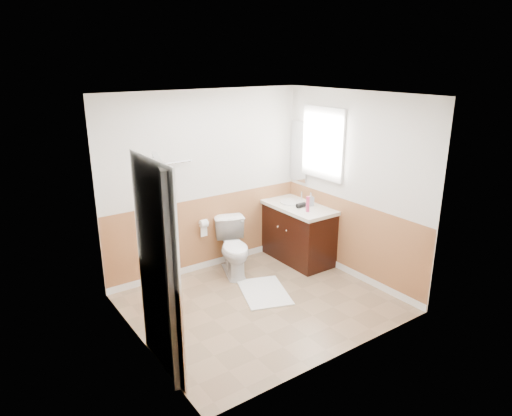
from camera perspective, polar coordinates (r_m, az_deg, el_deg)
floor at (r=5.75m, az=0.62°, el=-11.79°), size 3.00×3.00×0.00m
ceiling at (r=5.00m, az=0.72°, el=13.91°), size 3.00×3.00×0.00m
wall_back at (r=6.30m, az=-6.24°, el=3.14°), size 3.00×0.00×3.00m
wall_front at (r=4.31m, az=10.80°, el=-4.22°), size 3.00×0.00×3.00m
wall_left at (r=4.58m, az=-14.80°, el=-3.17°), size 0.00×3.00×3.00m
wall_right at (r=6.20m, az=12.03°, el=2.59°), size 0.00×3.00×3.00m
wainscot_back at (r=6.52m, az=-5.97°, el=-3.26°), size 3.00×0.00×3.00m
wainscot_front at (r=4.65m, az=10.14°, el=-12.75°), size 3.00×0.00×3.00m
wainscot_left at (r=4.90m, az=-13.95°, el=-11.35°), size 0.00×2.60×2.60m
wainscot_right at (r=6.43m, az=11.52°, el=-3.88°), size 0.00×2.60×2.60m
toilet at (r=6.35m, az=-2.75°, el=-4.98°), size 0.65×0.84×0.76m
bath_mat at (r=5.97m, az=1.03°, el=-10.45°), size 0.79×0.94×0.02m
vanity_cabinet at (r=6.79m, az=5.25°, el=-3.25°), size 0.55×1.10×0.80m
vanity_knob_left at (r=6.49m, az=3.82°, el=-2.84°), size 0.03×0.03×0.03m
vanity_knob_right at (r=6.64m, az=2.75°, el=-2.34°), size 0.03×0.03×0.03m
countertop at (r=6.65m, az=5.29°, el=0.15°), size 0.60×1.15×0.05m
sink_basin at (r=6.75m, az=4.54°, el=0.77°), size 0.36×0.36×0.02m
faucet at (r=6.84m, az=5.72°, el=1.50°), size 0.02×0.02×0.14m
lotion_bottle at (r=6.33m, az=6.47°, el=0.47°), size 0.05×0.05×0.22m
soap_dispenser at (r=6.61m, az=6.82°, el=1.09°), size 0.12×0.12×0.19m
hair_dryer_body at (r=6.53m, az=5.62°, el=0.35°), size 0.14×0.07×0.07m
hair_dryer_handle at (r=6.54m, az=5.25°, el=0.12°), size 0.03×0.03×0.07m
mirror_panel at (r=6.89m, az=5.38°, el=7.02°), size 0.02×0.35×0.90m
window_frame at (r=6.47m, az=8.33°, el=7.99°), size 0.04×0.80×1.00m
window_glass at (r=6.48m, az=8.44°, el=8.01°), size 0.01×0.70×0.90m
door at (r=4.32m, az=-11.16°, el=-7.57°), size 0.29×0.78×2.04m
door_frame at (r=4.29m, az=-12.10°, el=-7.68°), size 0.02×0.92×2.10m
door_knob at (r=4.64m, az=-12.12°, el=-6.69°), size 0.06×0.06×0.06m
towel_bar at (r=5.93m, az=-10.78°, el=5.47°), size 0.62×0.02×0.02m
tp_holder_bar at (r=6.36m, az=-6.55°, el=-1.93°), size 0.14×0.02×0.02m
tp_roll at (r=6.36m, az=-6.55°, el=-1.93°), size 0.10×0.11×0.11m
tp_sheet at (r=6.40m, az=-6.51°, el=-2.86°), size 0.10×0.01×0.16m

